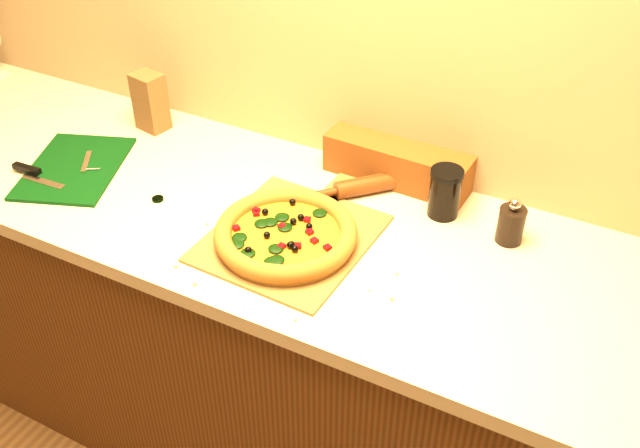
{
  "coord_description": "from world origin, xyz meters",
  "views": [
    {
      "loc": [
        0.66,
        0.23,
        1.95
      ],
      "look_at": [
        0.06,
        1.38,
        0.96
      ],
      "focal_mm": 40.0,
      "sensor_mm": 36.0,
      "label": 1
    }
  ],
  "objects": [
    {
      "name": "paper_bag",
      "position": [
        -0.62,
        1.63,
        0.99
      ],
      "size": [
        0.1,
        0.08,
        0.17
      ],
      "primitive_type": "cube",
      "rotation": [
        0.0,
        0.0,
        -0.19
      ],
      "color": "brown",
      "rests_on": "countertop"
    },
    {
      "name": "pizza_peel",
      "position": [
        -0.01,
        1.38,
        0.9
      ],
      "size": [
        0.37,
        0.54,
        0.01
      ],
      "rotation": [
        0.0,
        0.0,
        -0.04
      ],
      "color": "brown",
      "rests_on": "countertop"
    },
    {
      "name": "bread_bag",
      "position": [
        0.12,
        1.72,
        0.95
      ],
      "size": [
        0.39,
        0.14,
        0.11
      ],
      "primitive_type": "cube",
      "rotation": [
        0.0,
        0.0,
        -0.04
      ],
      "color": "brown",
      "rests_on": "countertop"
    },
    {
      "name": "cutting_board",
      "position": [
        -0.68,
        1.35,
        0.91
      ],
      "size": [
        0.34,
        0.39,
        0.02
      ],
      "rotation": [
        0.0,
        0.0,
        0.36
      ],
      "color": "#05320B",
      "rests_on": "countertop"
    },
    {
      "name": "cabinet",
      "position": [
        0.0,
        1.43,
        0.43
      ],
      "size": [
        2.8,
        0.65,
        0.86
      ],
      "primitive_type": "cube",
      "color": "#43250E",
      "rests_on": "ground"
    },
    {
      "name": "dark_jar",
      "position": [
        0.28,
        1.62,
        0.96
      ],
      "size": [
        0.08,
        0.08,
        0.13
      ],
      "color": "black",
      "rests_on": "countertop"
    },
    {
      "name": "pizza",
      "position": [
        -0.01,
        1.34,
        0.93
      ],
      "size": [
        0.33,
        0.33,
        0.05
      ],
      "color": "#AD802B",
      "rests_on": "pizza_peel"
    },
    {
      "name": "countertop",
      "position": [
        0.0,
        1.43,
        0.88
      ],
      "size": [
        2.84,
        0.68,
        0.04
      ],
      "primitive_type": "cube",
      "color": "#C4B699",
      "rests_on": "cabinet"
    },
    {
      "name": "rolling_pin",
      "position": [
        0.09,
        1.64,
        0.92
      ],
      "size": [
        0.25,
        0.26,
        0.05
      ],
      "rotation": [
        0.0,
        0.0,
        0.8
      ],
      "color": "#5A250F",
      "rests_on": "countertop"
    },
    {
      "name": "pepper_grinder",
      "position": [
        0.45,
        1.59,
        0.95
      ],
      "size": [
        0.06,
        0.06,
        0.12
      ],
      "color": "black",
      "rests_on": "countertop"
    },
    {
      "name": "bottle_cap",
      "position": [
        -0.38,
        1.34,
        0.9
      ],
      "size": [
        0.04,
        0.04,
        0.01
      ],
      "primitive_type": "cylinder",
      "rotation": [
        0.0,
        0.0,
        -0.22
      ],
      "color": "black",
      "rests_on": "countertop"
    }
  ]
}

